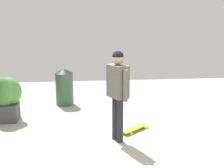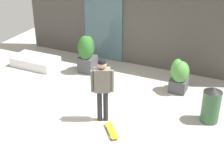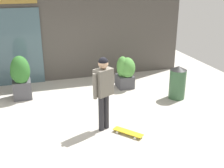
# 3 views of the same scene
# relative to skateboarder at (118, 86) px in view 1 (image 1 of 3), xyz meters

# --- Properties ---
(ground_plane) EXTENTS (12.00, 12.00, 0.00)m
(ground_plane) POSITION_rel_skateboarder_xyz_m (-0.49, 0.78, -1.10)
(ground_plane) COLOR #B2ADA3
(skateboarder) EXTENTS (0.54, 0.42, 1.78)m
(skateboarder) POSITION_rel_skateboarder_xyz_m (0.00, 0.00, 0.00)
(skateboarder) COLOR #28282D
(skateboarder) RESTS_ON ground_plane
(skateboard) EXTENTS (0.61, 0.68, 0.08)m
(skateboard) POSITION_rel_skateboarder_xyz_m (0.46, -0.43, -1.04)
(skateboard) COLOR gold
(skateboard) RESTS_ON ground_plane
(planter_box_left) EXTENTS (0.57, 0.65, 1.05)m
(planter_box_left) POSITION_rel_skateboarder_xyz_m (1.40, 2.40, -0.52)
(planter_box_left) COLOR #47474C
(planter_box_left) RESTS_ON ground_plane
(trash_bin) EXTENTS (0.49, 0.49, 1.00)m
(trash_bin) POSITION_rel_skateboarder_xyz_m (2.59, 1.15, -0.60)
(trash_bin) COLOR #335938
(trash_bin) RESTS_ON ground_plane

